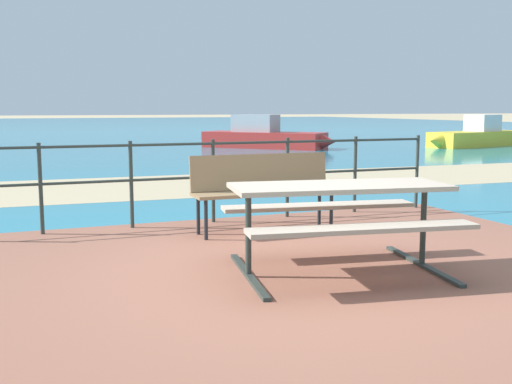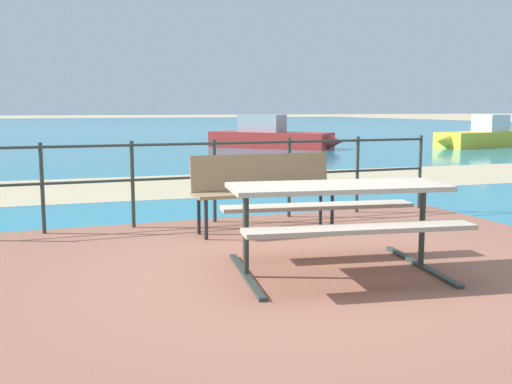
% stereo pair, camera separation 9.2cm
% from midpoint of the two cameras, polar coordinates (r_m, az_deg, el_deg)
% --- Properties ---
extents(ground_plane, '(240.00, 240.00, 0.00)m').
position_cam_midpoint_polar(ground_plane, '(5.28, 3.39, -7.92)').
color(ground_plane, tan).
extents(patio_paving, '(6.40, 5.20, 0.06)m').
position_cam_midpoint_polar(patio_paving, '(5.27, 3.39, -7.61)').
color(patio_paving, '#935B47').
rests_on(patio_paving, ground).
extents(sea_water, '(90.00, 90.00, 0.01)m').
position_cam_midpoint_polar(sea_water, '(44.68, -18.82, 5.63)').
color(sea_water, teal).
rests_on(sea_water, ground).
extents(beach_strip, '(54.09, 5.42, 0.01)m').
position_cam_midpoint_polar(beach_strip, '(11.30, -10.38, 0.49)').
color(beach_strip, tan).
rests_on(beach_strip, ground).
extents(picnic_table, '(1.98, 1.61, 0.75)m').
position_cam_midpoint_polar(picnic_table, '(5.12, 7.28, -1.10)').
color(picnic_table, tan).
rests_on(picnic_table, patio_paving).
extents(park_bench, '(1.64, 0.43, 0.86)m').
position_cam_midpoint_polar(park_bench, '(6.79, 0.31, 0.72)').
color(park_bench, '#8C704C').
rests_on(park_bench, patio_paving).
extents(railing_fence, '(5.94, 0.04, 1.00)m').
position_cam_midpoint_polar(railing_fence, '(7.35, -4.41, 1.96)').
color(railing_fence, '#2D3833').
rests_on(railing_fence, patio_paving).
extents(boat_near, '(4.90, 2.19, 1.17)m').
position_cam_midpoint_polar(boat_near, '(24.25, 19.83, 4.94)').
color(boat_near, yellow).
rests_on(boat_near, sea_water).
extents(boat_mid, '(4.00, 4.22, 1.19)m').
position_cam_midpoint_polar(boat_mid, '(21.84, 0.64, 5.21)').
color(boat_mid, red).
rests_on(boat_mid, sea_water).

